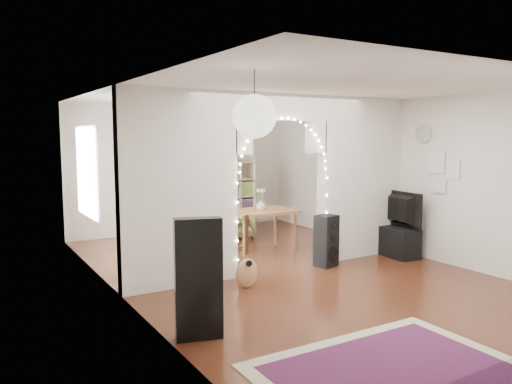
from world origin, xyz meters
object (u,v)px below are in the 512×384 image
acoustic_guitar (247,261)px  floor_speaker (326,241)px  media_console (393,241)px  dining_chair_right (238,224)px  bookcase (222,197)px  dining_chair_left (172,235)px  dining_table (261,214)px

acoustic_guitar → floor_speaker: size_ratio=1.04×
media_console → dining_chair_right: dining_chair_right is taller
bookcase → dining_chair_left: (-1.48, -0.84, -0.52)m
acoustic_guitar → dining_table: bearing=63.1°
bookcase → dining_table: 1.97m
acoustic_guitar → dining_chair_right: acoustic_guitar is taller
bookcase → dining_chair_right: bearing=-92.1°
dining_table → dining_chair_right: bearing=80.0°
floor_speaker → bookcase: bookcase is taller
dining_chair_right → dining_table: bearing=-90.3°
media_console → acoustic_guitar: bearing=-168.1°
dining_chair_left → dining_table: bearing=-27.3°
bookcase → dining_chair_right: 0.85m
acoustic_guitar → dining_chair_right: 3.33m
dining_table → dining_chair_right: 1.33m
floor_speaker → dining_table: size_ratio=0.68×
dining_table → dining_chair_right: (0.23, 1.25, -0.40)m
acoustic_guitar → bookcase: size_ratio=0.57×
acoustic_guitar → dining_chair_right: (1.52, 2.97, -0.10)m
acoustic_guitar → floor_speaker: (1.65, 0.33, 0.03)m
dining_table → media_console: bearing=-36.7°
media_console → dining_chair_right: size_ratio=1.63×
dining_table → dining_chair_left: (-1.24, 1.11, -0.44)m
dining_chair_left → media_console: bearing=-24.6°
dining_chair_left → dining_chair_right: dining_chair_right is taller
acoustic_guitar → media_console: 3.15m
acoustic_guitar → dining_chair_right: size_ratio=1.40×
bookcase → dining_chair_right: bookcase is taller
media_console → dining_table: bearing=148.8°
acoustic_guitar → dining_table: size_ratio=0.71×
acoustic_guitar → dining_table: (1.29, 1.72, 0.31)m
floor_speaker → dining_chair_right: floor_speaker is taller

